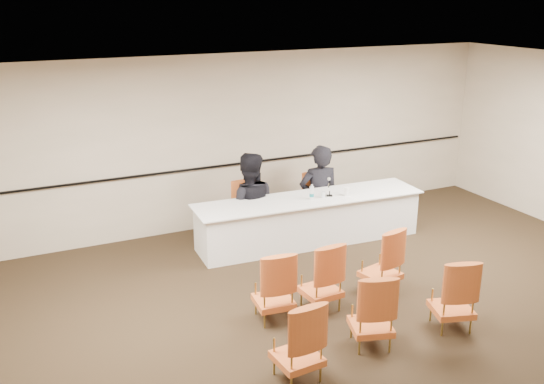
{
  "coord_description": "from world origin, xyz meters",
  "views": [
    {
      "loc": [
        -3.88,
        -5.52,
        3.94
      ],
      "look_at": [
        -0.02,
        2.6,
        0.98
      ],
      "focal_mm": 40.0,
      "sensor_mm": 36.0,
      "label": 1
    }
  ],
  "objects_px": {
    "aud_chair_front_left": "(274,285)",
    "aud_chair_back_mid": "(372,309)",
    "panel_table": "(309,220)",
    "water_bottle": "(312,192)",
    "drinking_glass": "(323,195)",
    "aud_chair_back_left": "(297,339)",
    "panelist_second_chair": "(249,210)",
    "aud_chair_back_right": "(453,293)",
    "panelist_main_chair": "(319,201)",
    "panelist_second": "(249,209)",
    "aud_chair_front_mid": "(321,275)",
    "coffee_cup": "(347,192)",
    "microphone": "(330,188)",
    "aud_chair_front_right": "(381,260)",
    "panelist_main": "(319,200)"
  },
  "relations": [
    {
      "from": "panelist_second_chair",
      "to": "aud_chair_back_mid",
      "type": "bearing_deg",
      "value": -87.34
    },
    {
      "from": "panel_table",
      "to": "water_bottle",
      "type": "xyz_separation_m",
      "value": [
        -0.0,
        -0.07,
        0.51
      ]
    },
    {
      "from": "microphone",
      "to": "aud_chair_front_left",
      "type": "distance_m",
      "value": 2.79
    },
    {
      "from": "aud_chair_front_left",
      "to": "aud_chair_back_left",
      "type": "xyz_separation_m",
      "value": [
        -0.31,
        -1.24,
        0.0
      ]
    },
    {
      "from": "aud_chair_back_right",
      "to": "panelist_second_chair",
      "type": "bearing_deg",
      "value": 123.57
    },
    {
      "from": "aud_chair_back_right",
      "to": "panelist_second",
      "type": "bearing_deg",
      "value": 123.57
    },
    {
      "from": "aud_chair_front_mid",
      "to": "aud_chair_back_left",
      "type": "height_order",
      "value": "same"
    },
    {
      "from": "aud_chair_front_left",
      "to": "aud_chair_back_right",
      "type": "relative_size",
      "value": 1.0
    },
    {
      "from": "panelist_second",
      "to": "aud_chair_front_right",
      "type": "bearing_deg",
      "value": 128.95
    },
    {
      "from": "aud_chair_front_mid",
      "to": "aud_chair_back_right",
      "type": "distance_m",
      "value": 1.64
    },
    {
      "from": "panelist_main_chair",
      "to": "panelist_second",
      "type": "distance_m",
      "value": 1.31
    },
    {
      "from": "drinking_glass",
      "to": "coffee_cup",
      "type": "height_order",
      "value": "coffee_cup"
    },
    {
      "from": "panelist_main",
      "to": "coffee_cup",
      "type": "distance_m",
      "value": 0.8
    },
    {
      "from": "panelist_second",
      "to": "aud_chair_front_right",
      "type": "relative_size",
      "value": 2.06
    },
    {
      "from": "microphone",
      "to": "panelist_main",
      "type": "bearing_deg",
      "value": 100.34
    },
    {
      "from": "panelist_second",
      "to": "microphone",
      "type": "bearing_deg",
      "value": 169.85
    },
    {
      "from": "panelist_main",
      "to": "aud_chair_front_mid",
      "type": "relative_size",
      "value": 2.08
    },
    {
      "from": "aud_chair_front_left",
      "to": "aud_chair_back_mid",
      "type": "xyz_separation_m",
      "value": [
        0.76,
        -1.03,
        0.0
      ]
    },
    {
      "from": "panelist_main_chair",
      "to": "aud_chair_front_left",
      "type": "relative_size",
      "value": 1.0
    },
    {
      "from": "microphone",
      "to": "panelist_second_chair",
      "type": "bearing_deg",
      "value": 173.67
    },
    {
      "from": "panelist_main_chair",
      "to": "drinking_glass",
      "type": "xyz_separation_m",
      "value": [
        -0.28,
        -0.63,
        0.34
      ]
    },
    {
      "from": "panelist_main",
      "to": "aud_chair_back_mid",
      "type": "height_order",
      "value": "panelist_main"
    },
    {
      "from": "panelist_main",
      "to": "drinking_glass",
      "type": "height_order",
      "value": "panelist_main"
    },
    {
      "from": "aud_chair_back_left",
      "to": "panelist_second",
      "type": "bearing_deg",
      "value": 69.9
    },
    {
      "from": "aud_chair_back_left",
      "to": "panelist_second_chair",
      "type": "bearing_deg",
      "value": 69.9
    },
    {
      "from": "aud_chair_back_right",
      "to": "aud_chair_front_mid",
      "type": "bearing_deg",
      "value": 155.31
    },
    {
      "from": "panel_table",
      "to": "panelist_main_chair",
      "type": "bearing_deg",
      "value": 51.26
    },
    {
      "from": "panelist_main_chair",
      "to": "coffee_cup",
      "type": "relative_size",
      "value": 6.67
    },
    {
      "from": "panelist_main",
      "to": "microphone",
      "type": "bearing_deg",
      "value": 85.12
    },
    {
      "from": "microphone",
      "to": "aud_chair_back_right",
      "type": "height_order",
      "value": "microphone"
    },
    {
      "from": "aud_chair_front_left",
      "to": "aud_chair_front_mid",
      "type": "xyz_separation_m",
      "value": [
        0.67,
        -0.02,
        0.0
      ]
    },
    {
      "from": "panelist_second",
      "to": "panelist_second_chair",
      "type": "xyz_separation_m",
      "value": [
        0.0,
        0.0,
        -0.02
      ]
    },
    {
      "from": "panelist_main_chair",
      "to": "panelist_second",
      "type": "xyz_separation_m",
      "value": [
        -1.3,
        0.07,
        0.02
      ]
    },
    {
      "from": "panelist_main",
      "to": "aud_chair_front_left",
      "type": "height_order",
      "value": "panelist_main"
    },
    {
      "from": "aud_chair_front_right",
      "to": "panelist_main",
      "type": "bearing_deg",
      "value": 66.97
    },
    {
      "from": "water_bottle",
      "to": "aud_chair_front_right",
      "type": "distance_m",
      "value": 1.94
    },
    {
      "from": "panelist_second",
      "to": "panelist_main_chair",
      "type": "bearing_deg",
      "value": -162.68
    },
    {
      "from": "panelist_second_chair",
      "to": "aud_chair_front_left",
      "type": "bearing_deg",
      "value": -103.65
    },
    {
      "from": "panelist_second_chair",
      "to": "aud_chair_back_right",
      "type": "relative_size",
      "value": 1.0
    },
    {
      "from": "aud_chair_front_mid",
      "to": "panelist_main",
      "type": "bearing_deg",
      "value": 57.26
    },
    {
      "from": "microphone",
      "to": "aud_chair_back_mid",
      "type": "height_order",
      "value": "microphone"
    },
    {
      "from": "aud_chair_front_left",
      "to": "aud_chair_back_left",
      "type": "bearing_deg",
      "value": -97.84
    },
    {
      "from": "panel_table",
      "to": "water_bottle",
      "type": "bearing_deg",
      "value": -88.38
    },
    {
      "from": "panelist_second",
      "to": "coffee_cup",
      "type": "height_order",
      "value": "panelist_second"
    },
    {
      "from": "drinking_glass",
      "to": "aud_chair_back_left",
      "type": "xyz_separation_m",
      "value": [
        -2.13,
        -3.17,
        -0.34
      ]
    },
    {
      "from": "panelist_second_chair",
      "to": "drinking_glass",
      "type": "bearing_deg",
      "value": -31.06
    },
    {
      "from": "coffee_cup",
      "to": "aud_chair_back_mid",
      "type": "xyz_separation_m",
      "value": [
        -1.45,
        -2.88,
        -0.36
      ]
    },
    {
      "from": "panelist_second_chair",
      "to": "coffee_cup",
      "type": "relative_size",
      "value": 6.67
    },
    {
      "from": "panelist_second",
      "to": "aud_chair_back_left",
      "type": "xyz_separation_m",
      "value": [
        -1.11,
        -3.87,
        -0.02
      ]
    },
    {
      "from": "panelist_main_chair",
      "to": "coffee_cup",
      "type": "bearing_deg",
      "value": -77.66
    }
  ]
}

